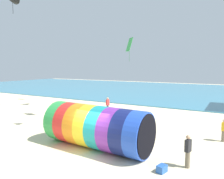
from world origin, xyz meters
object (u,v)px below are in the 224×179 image
(bystander_near_water, at_px, (53,110))
(bystander_mid_beach, at_px, (224,130))
(kite_handler, at_px, (188,151))
(bystander_far_left, at_px, (108,105))
(giant_inflatable_tube, at_px, (97,127))
(kite_black_delta, at_px, (12,0))
(kite_green_diamond, at_px, (129,45))
(cooler_box, at_px, (162,169))

(bystander_near_water, bearing_deg, bystander_mid_beach, 3.40)
(bystander_mid_beach, bearing_deg, bystander_near_water, -176.60)
(kite_handler, distance_m, bystander_far_left, 14.04)
(giant_inflatable_tube, bearing_deg, kite_black_delta, 172.14)
(kite_green_diamond, relative_size, bystander_mid_beach, 1.81)
(bystander_far_left, height_order, cooler_box, bystander_far_left)
(giant_inflatable_tube, height_order, bystander_mid_beach, giant_inflatable_tube)
(bystander_mid_beach, distance_m, bystander_far_left, 12.48)
(kite_green_diamond, xyz_separation_m, bystander_near_water, (-4.13, -8.83, -6.97))
(kite_handler, height_order, bystander_far_left, bystander_far_left)
(kite_black_delta, distance_m, cooler_box, 17.68)
(giant_inflatable_tube, height_order, bystander_near_water, giant_inflatable_tube)
(kite_handler, distance_m, bystander_near_water, 14.32)
(bystander_far_left, bearing_deg, giant_inflatable_tube, -63.15)
(kite_green_diamond, xyz_separation_m, cooler_box, (8.49, -14.38, -7.62))
(kite_handler, relative_size, bystander_far_left, 0.99)
(cooler_box, bearing_deg, kite_black_delta, 169.95)
(giant_inflatable_tube, relative_size, kite_black_delta, 4.26)
(kite_green_diamond, distance_m, bystander_mid_beach, 15.19)
(cooler_box, bearing_deg, giant_inflatable_tube, 165.60)
(kite_green_diamond, bearing_deg, bystander_mid_beach, -36.08)
(giant_inflatable_tube, relative_size, kite_handler, 4.10)
(kite_handler, xyz_separation_m, bystander_far_left, (-10.35, 9.48, 0.01))
(cooler_box, bearing_deg, kite_green_diamond, 120.56)
(kite_handler, height_order, cooler_box, kite_handler)
(kite_green_diamond, height_order, cooler_box, kite_green_diamond)
(kite_green_diamond, bearing_deg, bystander_near_water, -115.07)
(bystander_near_water, height_order, cooler_box, bystander_near_water)
(cooler_box, bearing_deg, bystander_far_left, 131.41)
(kite_black_delta, height_order, kite_green_diamond, kite_black_delta)
(kite_handler, relative_size, kite_green_diamond, 0.60)
(kite_handler, bearing_deg, bystander_far_left, 137.51)
(giant_inflatable_tube, distance_m, kite_black_delta, 13.34)
(kite_black_delta, height_order, bystander_mid_beach, kite_black_delta)
(kite_handler, bearing_deg, bystander_near_water, 162.01)
(kite_handler, height_order, kite_black_delta, kite_black_delta)
(kite_green_diamond, bearing_deg, kite_black_delta, -114.50)
(giant_inflatable_tube, height_order, cooler_box, giant_inflatable_tube)
(kite_handler, height_order, bystander_near_water, kite_handler)
(giant_inflatable_tube, xyz_separation_m, bystander_near_water, (-8.04, 4.37, -0.52))
(kite_green_diamond, bearing_deg, cooler_box, -59.44)
(kite_green_diamond, height_order, bystander_near_water, kite_green_diamond)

